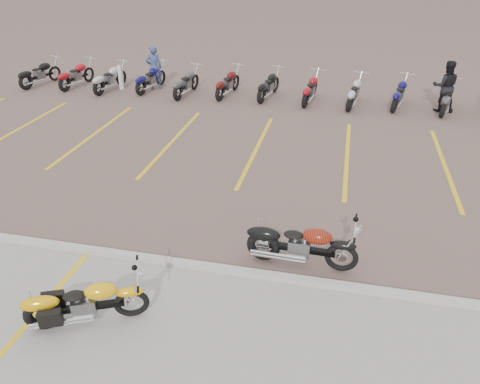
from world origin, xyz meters
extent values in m
plane|color=brown|center=(0.00, 0.00, 0.00)|extent=(100.00, 100.00, 0.00)
cube|color=#9E9B93|center=(0.00, -4.50, 0.01)|extent=(60.00, 5.00, 0.01)
cube|color=#ADAAA3|center=(0.00, -2.00, 0.06)|extent=(60.00, 0.18, 0.12)
cube|color=gold|center=(-2.30, -4.50, 0.01)|extent=(0.12, 5.00, 0.00)
torus|color=black|center=(-0.67, -3.48, 0.29)|extent=(0.57, 0.33, 0.59)
torus|color=black|center=(-1.94, -4.05, 0.29)|extent=(0.63, 0.39, 0.62)
cube|color=black|center=(-1.30, -3.77, 0.34)|extent=(1.11, 0.58, 0.09)
cube|color=slate|center=(-1.35, -3.79, 0.40)|extent=(0.46, 0.40, 0.31)
ellipsoid|color=#F2B10C|center=(-1.07, -3.67, 0.67)|extent=(0.59, 0.48, 0.27)
ellipsoid|color=black|center=(-1.45, -3.84, 0.63)|extent=(0.42, 0.36, 0.11)
torus|color=black|center=(2.70, -1.48, 0.31)|extent=(0.64, 0.13, 0.63)
torus|color=black|center=(1.19, -1.42, 0.31)|extent=(0.68, 0.19, 0.67)
cube|color=black|center=(1.94, -1.45, 0.37)|extent=(1.27, 0.16, 0.10)
cube|color=slate|center=(1.90, -1.45, 0.43)|extent=(0.42, 0.31, 0.33)
ellipsoid|color=black|center=(2.22, -1.46, 0.72)|extent=(0.57, 0.33, 0.29)
ellipsoid|color=black|center=(1.77, -1.44, 0.68)|extent=(0.39, 0.27, 0.12)
imported|color=navy|center=(-5.40, 9.37, 0.89)|extent=(0.78, 0.70, 1.78)
imported|color=black|center=(5.96, 8.99, 0.92)|extent=(0.91, 0.72, 1.84)
cube|color=silver|center=(-6.78, 9.00, 0.50)|extent=(0.15, 0.15, 1.00)
camera|label=1|loc=(2.41, -8.89, 5.64)|focal=35.00mm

